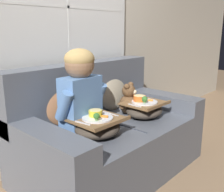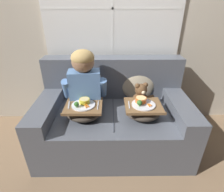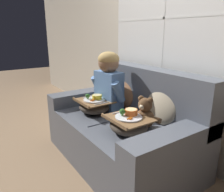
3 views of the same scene
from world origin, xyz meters
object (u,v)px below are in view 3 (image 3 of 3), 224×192
Objects in this scene: teddy_bear at (145,115)px; lap_tray_child at (94,106)px; couch at (125,129)px; throw_pillow_behind_child at (125,90)px; throw_pillow_behind_teddy at (162,103)px; child_figure at (109,79)px; lap_tray_teddy at (128,124)px.

teddy_bear is 0.86× the size of lap_tray_child.
couch is 0.51m from throw_pillow_behind_child.
child_figure reaches higher than throw_pillow_behind_teddy.
child_figure reaches higher than throw_pillow_behind_child.
couch is 0.42m from lap_tray_teddy.
lap_tray_child is (-0.62, -0.42, -0.12)m from throw_pillow_behind_teddy.
throw_pillow_behind_child is 0.44m from lap_tray_child.
child_figure reaches higher than couch.
child_figure is 1.75× the size of lap_tray_child.
couch reaches higher than lap_tray_child.
couch is 0.41m from teddy_bear.
lap_tray_child is at bearing -147.78° from couch.
throw_pillow_behind_teddy is 0.68m from child_figure.
couch is 0.51m from throw_pillow_behind_teddy.
lap_tray_teddy is (0.62, -0.42, -0.12)m from throw_pillow_behind_child.
throw_pillow_behind_teddy is 1.14× the size of lap_tray_teddy.
child_figure is 0.66m from teddy_bear.
child_figure is at bearing -179.38° from couch.
lap_tray_child is 0.62m from lap_tray_teddy.
couch is 0.42m from lap_tray_child.
child_figure reaches higher than teddy_bear.
child_figure is 0.71m from lap_tray_teddy.
couch is 3.85× the size of throw_pillow_behind_child.
lap_tray_teddy is at bearing -17.17° from child_figure.
throw_pillow_behind_teddy is 0.64× the size of child_figure.
teddy_bear is (0.62, -0.23, -0.07)m from throw_pillow_behind_child.
lap_tray_teddy is at bearing -34.36° from throw_pillow_behind_child.
throw_pillow_behind_child is at bearing 143.62° from couch.
couch is at bearing -143.62° from throw_pillow_behind_teddy.
throw_pillow_behind_teddy is 0.24m from teddy_bear.
throw_pillow_behind_teddy reaches higher than lap_tray_teddy.
couch is 4.37× the size of lap_tray_child.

